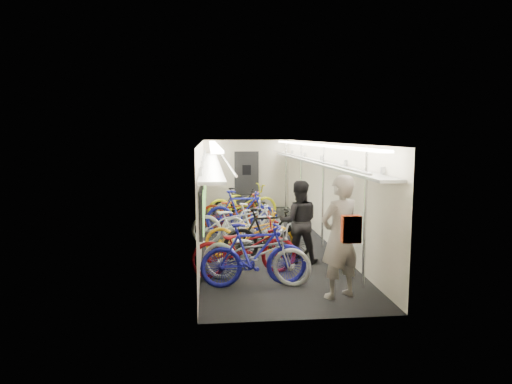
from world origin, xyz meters
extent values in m
plane|color=black|center=(0.00, 0.00, 0.00)|extent=(10.00, 10.00, 0.00)
plane|color=white|center=(0.00, 0.00, 2.40)|extent=(10.00, 10.00, 0.00)
plane|color=beige|center=(-1.50, 0.00, 1.20)|extent=(0.00, 10.00, 10.00)
plane|color=beige|center=(1.50, 0.00, 1.20)|extent=(0.00, 10.00, 10.00)
plane|color=beige|center=(0.00, 5.00, 1.20)|extent=(3.00, 0.00, 3.00)
plane|color=beige|center=(0.00, -5.00, 1.20)|extent=(3.00, 0.00, 3.00)
cube|color=black|center=(-1.46, -3.20, 1.25)|extent=(0.06, 1.10, 0.80)
cube|color=#9ED15B|center=(-1.42, -3.20, 1.25)|extent=(0.02, 0.96, 0.66)
cube|color=black|center=(-1.46, -1.00, 1.25)|extent=(0.06, 1.10, 0.80)
cube|color=#9ED15B|center=(-1.42, -1.00, 1.25)|extent=(0.02, 0.96, 0.66)
cube|color=black|center=(-1.46, 1.20, 1.25)|extent=(0.06, 1.10, 0.80)
cube|color=#9ED15B|center=(-1.42, 1.20, 1.25)|extent=(0.02, 0.96, 0.66)
cube|color=black|center=(-1.46, 3.40, 1.25)|extent=(0.06, 1.10, 0.80)
cube|color=#9ED15B|center=(-1.42, 3.40, 1.25)|extent=(0.02, 0.96, 0.66)
cube|color=yellow|center=(-1.45, -2.10, 1.30)|extent=(0.02, 0.22, 0.30)
cube|color=yellow|center=(-1.45, 0.10, 1.30)|extent=(0.02, 0.22, 0.30)
cube|color=yellow|center=(-1.45, 2.30, 1.30)|extent=(0.02, 0.22, 0.30)
cube|color=black|center=(0.00, 4.94, 1.00)|extent=(0.85, 0.08, 2.00)
cube|color=#999BA0|center=(-1.28, 0.00, 1.92)|extent=(0.40, 9.70, 0.05)
cube|color=#999BA0|center=(1.28, 0.00, 1.92)|extent=(0.40, 9.70, 0.05)
cylinder|color=silver|center=(-0.95, 0.00, 2.02)|extent=(0.04, 9.70, 0.04)
cylinder|color=silver|center=(0.95, 0.00, 2.02)|extent=(0.04, 9.70, 0.04)
cube|color=white|center=(-1.20, 0.00, 2.34)|extent=(0.18, 9.60, 0.04)
cube|color=white|center=(1.20, 0.00, 2.34)|extent=(0.18, 9.60, 0.04)
cylinder|color=silver|center=(1.25, -3.80, 1.20)|extent=(0.05, 0.05, 2.38)
cylinder|color=silver|center=(1.25, -1.00, 1.20)|extent=(0.05, 0.05, 2.38)
cylinder|color=silver|center=(1.25, 1.50, 1.20)|extent=(0.05, 0.05, 2.38)
cylinder|color=silver|center=(1.25, 4.00, 1.20)|extent=(0.05, 0.05, 2.38)
imported|color=#A5A4A9|center=(-0.53, -3.31, 0.52)|extent=(2.10, 1.42, 1.04)
imported|color=navy|center=(-0.57, -3.51, 0.55)|extent=(1.87, 0.63, 1.11)
imported|color=maroon|center=(-0.69, -2.86, 0.52)|extent=(2.07, 0.99, 1.05)
imported|color=black|center=(-0.13, -2.03, 0.56)|extent=(1.92, 0.76, 1.13)
imported|color=#F8AC17|center=(-0.47, -1.57, 0.50)|extent=(1.90, 0.69, 1.00)
imported|color=white|center=(-0.26, -0.08, 0.46)|extent=(1.54, 0.45, 0.92)
imported|color=silver|center=(-0.71, -0.53, 0.55)|extent=(2.18, 1.01, 1.10)
imported|color=navy|center=(-0.47, 0.75, 0.57)|extent=(1.90, 0.55, 1.14)
imported|color=maroon|center=(-0.60, 1.16, 0.53)|extent=(2.12, 1.32, 1.05)
imported|color=black|center=(-0.39, 2.35, 0.51)|extent=(1.75, 0.65, 1.03)
imported|color=yellow|center=(-0.34, 2.34, 0.56)|extent=(2.25, 1.22, 1.12)
imported|color=gray|center=(0.72, -4.17, 0.98)|extent=(0.85, 0.72, 1.96)
imported|color=black|center=(0.47, -2.12, 0.84)|extent=(0.88, 0.72, 1.67)
cube|color=#AD2F11|center=(0.64, -4.98, 1.28)|extent=(0.26, 0.15, 0.38)
camera|label=1|loc=(-1.32, -11.02, 2.58)|focal=32.00mm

